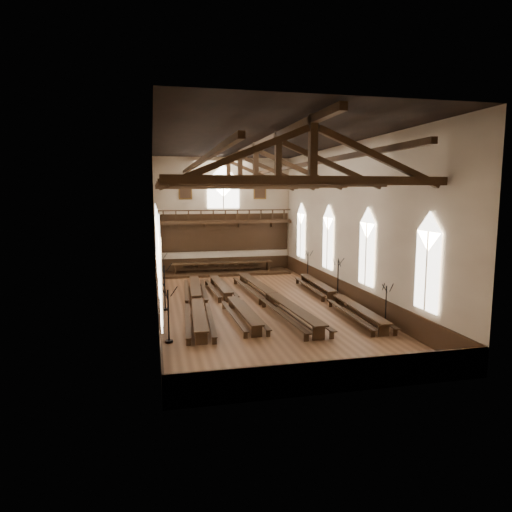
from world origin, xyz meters
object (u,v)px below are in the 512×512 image
at_px(refectory_row_d, 336,296).
at_px(candelabrum_left_near, 169,326).
at_px(refectory_row_a, 197,300).
at_px(candelabrum_right_mid, 338,287).
at_px(high_table, 223,264).
at_px(candelabrum_right_near, 386,314).
at_px(dais, 223,273).
at_px(candelabrum_left_far, 162,276).
at_px(refectory_row_c, 272,296).
at_px(candelabrum_right_far, 308,272).
at_px(refectory_row_b, 230,297).
at_px(candelabrum_left_mid, 165,296).

xyz_separation_m(refectory_row_d, candelabrum_left_near, (-10.49, -5.27, 0.29)).
height_order(refectory_row_a, refectory_row_d, refectory_row_a).
height_order(refectory_row_a, candelabrum_right_mid, candelabrum_right_mid).
distance_m(high_table, candelabrum_right_near, 18.44).
bearing_deg(dais, candelabrum_left_far, -142.91).
distance_m(refectory_row_d, high_table, 13.40).
height_order(refectory_row_c, dais, refectory_row_c).
distance_m(refectory_row_c, candelabrum_right_near, 7.32).
xyz_separation_m(candelabrum_left_near, candelabrum_right_far, (11.10, 12.36, -0.03)).
distance_m(candelabrum_right_near, candelabrum_right_mid, 6.31).
relative_size(refectory_row_d, high_table, 1.60).
relative_size(refectory_row_d, candelabrum_right_near, 6.12).
height_order(refectory_row_b, dais, refectory_row_b).
bearing_deg(candelabrum_right_mid, high_table, 117.87).
bearing_deg(refectory_row_b, refectory_row_c, -13.20).
xyz_separation_m(candelabrum_left_far, candelabrum_right_far, (11.10, -1.29, 0.03)).
bearing_deg(refectory_row_c, candelabrum_right_far, 54.96).
xyz_separation_m(refectory_row_c, refectory_row_d, (3.98, -0.54, -0.06)).
bearing_deg(candelabrum_right_mid, refectory_row_c, -172.35).
height_order(refectory_row_a, candelabrum_left_near, candelabrum_left_near).
height_order(refectory_row_d, candelabrum_right_far, candelabrum_right_far).
height_order(candelabrum_left_far, candelabrum_right_far, candelabrum_right_far).
bearing_deg(high_table, refectory_row_a, -105.99).
relative_size(refectory_row_b, refectory_row_d, 0.98).
bearing_deg(refectory_row_a, dais, 74.01).
height_order(candelabrum_left_far, candelabrum_right_near, candelabrum_left_far).
relative_size(high_table, candelabrum_right_near, 3.82).
bearing_deg(candelabrum_right_far, candelabrum_right_mid, -90.00).
bearing_deg(candelabrum_left_mid, candelabrum_left_far, 90.00).
relative_size(candelabrum_right_mid, candelabrum_right_far, 1.08).
xyz_separation_m(refectory_row_a, candelabrum_left_mid, (-1.89, 0.04, 0.35)).
height_order(refectory_row_a, candelabrum_right_far, candelabrum_right_far).
bearing_deg(candelabrum_left_near, high_table, 73.52).
height_order(refectory_row_b, refectory_row_c, refectory_row_c).
relative_size(refectory_row_c, candelabrum_left_near, 5.59).
distance_m(dais, high_table, 0.79).
relative_size(high_table, candelabrum_left_mid, 3.06).
bearing_deg(refectory_row_b, dais, 83.82).
xyz_separation_m(refectory_row_d, candelabrum_right_mid, (0.61, 1.15, 0.32)).
distance_m(refectory_row_b, candelabrum_right_mid, 7.12).
xyz_separation_m(dais, candelabrum_right_mid, (5.90, -11.16, 0.74)).
xyz_separation_m(refectory_row_d, candelabrum_left_mid, (-10.49, 0.82, 0.35)).
bearing_deg(candelabrum_right_mid, refectory_row_d, -117.95).
relative_size(candelabrum_left_far, candelabrum_right_far, 0.97).
bearing_deg(candelabrum_left_far, high_table, 37.09).
xyz_separation_m(refectory_row_a, candelabrum_left_far, (-1.89, 7.61, 0.23)).
bearing_deg(dais, refectory_row_a, -105.99).
bearing_deg(refectory_row_c, candelabrum_left_near, -138.25).
bearing_deg(refectory_row_c, candelabrum_left_mid, 177.53).
bearing_deg(candelabrum_left_mid, refectory_row_a, -1.28).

